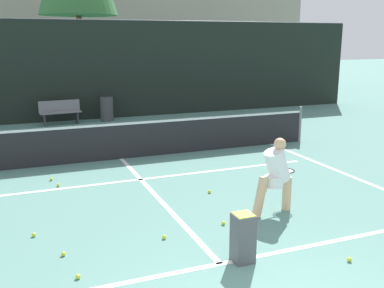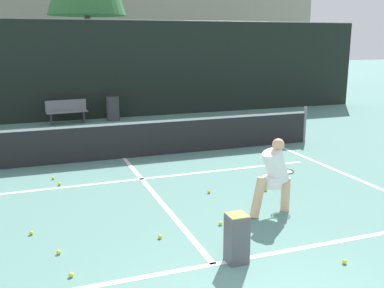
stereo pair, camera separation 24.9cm
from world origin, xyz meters
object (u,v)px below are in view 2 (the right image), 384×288
at_px(ball_hopper, 237,237).
at_px(parked_car, 140,92).
at_px(trash_bin, 113,108).
at_px(player_practicing, 274,174).
at_px(courtside_bench, 67,111).

distance_m(ball_hopper, parked_car, 15.68).
bearing_deg(trash_bin, parked_car, 62.10).
distance_m(ball_hopper, trash_bin, 11.72).
height_order(player_practicing, parked_car, parked_car).
xyz_separation_m(player_practicing, parked_car, (1.03, 14.07, -0.12)).
relative_size(player_practicing, trash_bin, 1.42).
relative_size(ball_hopper, courtside_bench, 0.48).
height_order(courtside_bench, parked_car, parked_car).
bearing_deg(courtside_bench, parked_car, 40.67).
xyz_separation_m(player_practicing, ball_hopper, (-1.40, -1.41, -0.35)).
xyz_separation_m(player_practicing, trash_bin, (-0.97, 10.30, -0.24)).
xyz_separation_m(courtside_bench, parked_car, (3.70, 3.82, 0.14)).
relative_size(courtside_bench, trash_bin, 1.54).
distance_m(trash_bin, parked_car, 4.27).
bearing_deg(player_practicing, parked_car, 76.89).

